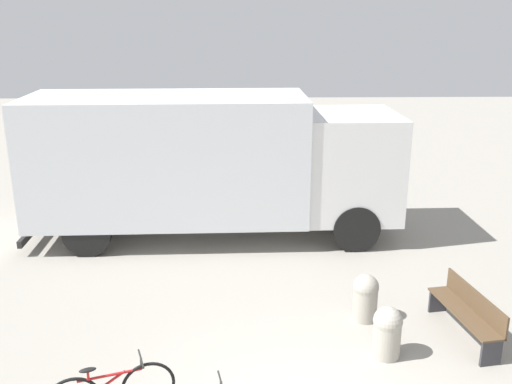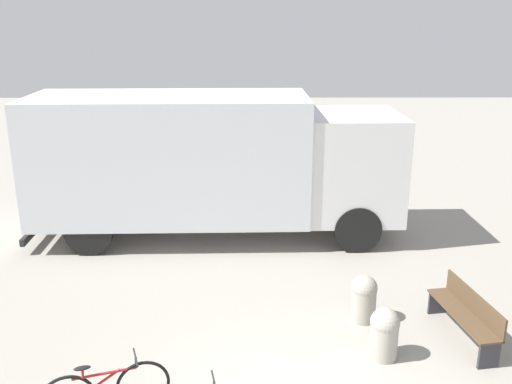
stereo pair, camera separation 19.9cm
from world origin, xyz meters
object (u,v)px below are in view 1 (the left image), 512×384
bollard_near_bench (387,331)px  bollard_far_bench (365,296)px  delivery_truck (209,160)px  park_bench (468,311)px

bollard_near_bench → bollard_far_bench: bearing=95.4°
bollard_near_bench → bollard_far_bench: 1.14m
delivery_truck → park_bench: (4.53, -4.68, -1.42)m
bollard_near_bench → bollard_far_bench: size_ratio=0.99×
bollard_far_bench → delivery_truck: bearing=125.7°
bollard_near_bench → bollard_far_bench: (-0.11, 1.14, 0.00)m
park_bench → bollard_far_bench: (-1.59, 0.59, -0.01)m
park_bench → bollard_near_bench: size_ratio=2.16×
park_bench → bollard_far_bench: bollard_far_bench is taller
park_bench → delivery_truck: bearing=35.0°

